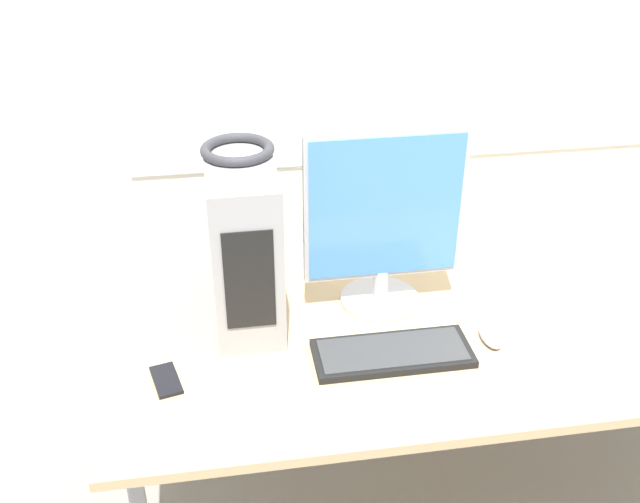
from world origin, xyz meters
name	(u,v)px	position (x,y,z in m)	size (l,w,h in m)	color
wall_back	(426,49)	(0.00, 1.07, 1.35)	(8.00, 0.07, 2.70)	silver
desk	(468,326)	(0.00, 0.47, 0.72)	(2.00, 0.94, 0.77)	tan
pc_tower	(242,232)	(-0.62, 0.63, 1.00)	(0.18, 0.50, 0.46)	#9E9EA3
headphones	(237,149)	(-0.62, 0.63, 1.24)	(0.19, 0.19, 0.03)	#333338
monitor_main	(384,220)	(-0.24, 0.56, 1.04)	(0.44, 0.23, 0.53)	#B7B7BC
keyboard	(392,353)	(-0.26, 0.31, 0.78)	(0.41, 0.16, 0.02)	black
mouse	(490,337)	(0.01, 0.34, 0.78)	(0.05, 0.11, 0.02)	#B2B2B7
cell_phone	(166,380)	(-0.84, 0.31, 0.77)	(0.09, 0.13, 0.01)	black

